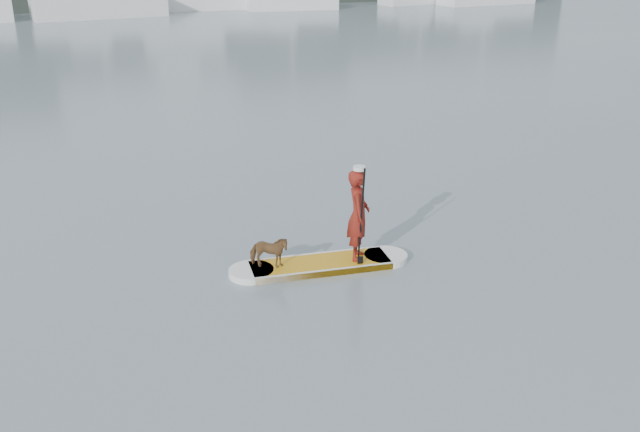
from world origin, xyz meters
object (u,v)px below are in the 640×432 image
object	(u,v)px
sailboat_e	(291,0)
paddleboard	(320,265)
dog	(269,252)
sailboat_d	(98,4)
paddler	(358,215)

from	to	relation	value
sailboat_e	paddleboard	bearing A→B (deg)	-100.65
paddleboard	dog	distance (m)	0.99
sailboat_d	sailboat_e	world-z (taller)	sailboat_d
sailboat_e	sailboat_d	bearing A→B (deg)	-169.85
dog	sailboat_d	bearing A→B (deg)	25.44
paddleboard	sailboat_d	bearing A→B (deg)	96.34
paddleboard	sailboat_d	world-z (taller)	sailboat_d
paddler	sailboat_e	xyz separation A→B (m)	(14.05, 45.37, -0.20)
paddler	sailboat_d	distance (m)	44.66
sailboat_d	paddler	bearing A→B (deg)	-96.61
paddleboard	dog	size ratio (longest dim) A/B	4.70
sailboat_e	paddler	bearing A→B (deg)	-99.82
paddler	dog	world-z (taller)	paddler
dog	sailboat_e	bearing A→B (deg)	7.36
paddler	paddleboard	bearing A→B (deg)	107.38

